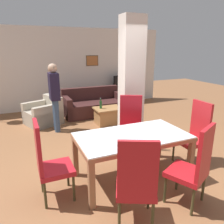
% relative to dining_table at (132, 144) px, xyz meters
% --- Properties ---
extents(ground_plane, '(18.00, 18.00, 0.00)m').
position_rel_dining_table_xyz_m(ground_plane, '(0.00, 0.00, -0.61)').
color(ground_plane, brown).
extents(back_wall, '(7.20, 0.09, 2.70)m').
position_rel_dining_table_xyz_m(back_wall, '(0.00, 4.85, 0.74)').
color(back_wall, silver).
rests_on(back_wall, ground_plane).
extents(divider_pillar, '(0.49, 0.35, 2.70)m').
position_rel_dining_table_xyz_m(divider_pillar, '(0.75, 1.46, 0.74)').
color(divider_pillar, silver).
rests_on(divider_pillar, ground_plane).
extents(dining_table, '(1.73, 0.95, 0.76)m').
position_rel_dining_table_xyz_m(dining_table, '(0.00, 0.00, 0.00)').
color(dining_table, '#976745').
rests_on(dining_table, ground_plane).
extents(dining_chair_head_right, '(0.46, 0.46, 1.15)m').
position_rel_dining_table_xyz_m(dining_chair_head_right, '(1.28, 0.00, -0.01)').
color(dining_chair_head_right, '#B51F25').
rests_on(dining_chair_head_right, ground_plane).
extents(dining_chair_head_left, '(0.46, 0.46, 1.15)m').
position_rel_dining_table_xyz_m(dining_chair_head_left, '(-1.28, 0.00, -0.01)').
color(dining_chair_head_left, '#B11925').
rests_on(dining_chair_head_left, ground_plane).
extents(dining_chair_near_right, '(0.62, 0.62, 1.15)m').
position_rel_dining_table_xyz_m(dining_chair_near_right, '(0.43, -0.88, -0.01)').
color(dining_chair_near_right, '#AD161D').
rests_on(dining_chair_near_right, ground_plane).
extents(dining_chair_near_left, '(0.61, 0.61, 1.15)m').
position_rel_dining_table_xyz_m(dining_chair_near_left, '(-0.43, -0.90, -0.01)').
color(dining_chair_near_left, '#AE1920').
rests_on(dining_chair_near_left, ground_plane).
extents(dining_chair_far_right, '(0.62, 0.62, 1.15)m').
position_rel_dining_table_xyz_m(dining_chair_far_right, '(0.43, 0.87, -0.01)').
color(dining_chair_far_right, '#B11623').
rests_on(dining_chair_far_right, ground_plane).
extents(sofa, '(1.88, 0.91, 0.82)m').
position_rel_dining_table_xyz_m(sofa, '(0.58, 3.63, -0.32)').
color(sofa, '#3D1F1E').
rests_on(sofa, ground_plane).
extents(armchair, '(1.08, 1.05, 0.75)m').
position_rel_dining_table_xyz_m(armchair, '(-0.98, 3.31, -0.34)').
color(armchair, '#B2A793').
rests_on(armchair, ground_plane).
extents(coffee_table, '(0.76, 0.59, 0.45)m').
position_rel_dining_table_xyz_m(coffee_table, '(0.67, 2.62, -0.38)').
color(coffee_table, '#A17142').
rests_on(coffee_table, ground_plane).
extents(bottle, '(0.07, 0.07, 0.29)m').
position_rel_dining_table_xyz_m(bottle, '(0.46, 2.66, -0.05)').
color(bottle, '#194C23').
rests_on(bottle, coffee_table).
extents(tv_stand, '(1.10, 0.40, 0.49)m').
position_rel_dining_table_xyz_m(tv_stand, '(2.07, 4.57, -0.36)').
color(tv_stand, olive).
rests_on(tv_stand, ground_plane).
extents(tv_screen, '(0.91, 0.42, 0.59)m').
position_rel_dining_table_xyz_m(tv_screen, '(2.07, 4.57, 0.16)').
color(tv_screen, black).
rests_on(tv_screen, tv_stand).
extents(standing_person, '(0.22, 0.38, 1.69)m').
position_rel_dining_table_xyz_m(standing_person, '(-0.75, 2.61, 0.37)').
color(standing_person, '#334967').
rests_on(standing_person, ground_plane).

